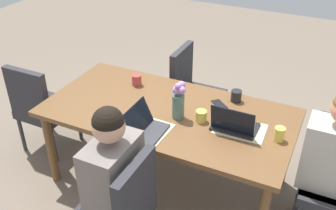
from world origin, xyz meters
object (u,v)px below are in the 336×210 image
chair_near_left_near (121,209)px  coffee_mug_near_right (137,80)px  phone_black (219,105)px  coffee_mug_near_left (201,116)px  chair_head_left_left_far (40,105)px  flower_vase (179,101)px  laptop_near_left_near (144,129)px  person_near_left_near (116,196)px  laptop_head_right_left_mid (234,125)px  chair_far_right_near (192,88)px  coffee_mug_centre_left (236,96)px  dining_table (168,118)px  person_head_right_left_mid (328,177)px  coffee_mug_centre_right (279,134)px

chair_near_left_near → coffee_mug_near_right: (-0.50, 1.10, 0.27)m
phone_black → coffee_mug_near_left: bearing=121.1°
chair_head_left_left_far → coffee_mug_near_left: (1.52, 0.07, 0.27)m
coffee_mug_near_left → coffee_mug_near_right: bearing=158.4°
flower_vase → laptop_near_left_near: size_ratio=0.93×
person_near_left_near → laptop_head_right_left_mid: (0.53, 0.76, 0.24)m
person_near_left_near → chair_far_right_near: person_near_left_near is taller
person_near_left_near → coffee_mug_centre_left: size_ratio=12.68×
dining_table → laptop_near_left_near: 0.37m
chair_near_left_near → chair_head_left_left_far: bearing=150.4°
laptop_near_left_near → coffee_mug_near_right: size_ratio=3.37×
person_head_right_left_mid → coffee_mug_centre_left: person_head_right_left_mid is taller
chair_far_right_near → dining_table: bearing=-81.5°
coffee_mug_centre_right → phone_black: coffee_mug_centre_right is taller
coffee_mug_centre_left → coffee_mug_centre_right: bearing=-41.7°
chair_head_left_left_far → coffee_mug_centre_right: bearing=2.4°
chair_far_right_near → chair_head_left_left_far: bearing=-142.0°
person_head_right_left_mid → laptop_head_right_left_mid: person_head_right_left_mid is taller
dining_table → person_head_right_left_mid: bearing=-0.1°
dining_table → coffee_mug_near_left: coffee_mug_near_left is taller
chair_near_left_near → coffee_mug_near_left: 0.89m
flower_vase → coffee_mug_centre_right: bearing=3.3°
laptop_near_left_near → chair_near_left_near: bearing=-78.8°
chair_near_left_near → laptop_near_left_near: size_ratio=2.81×
chair_far_right_near → flower_vase: 0.94m
coffee_mug_near_right → coffee_mug_centre_right: size_ratio=0.94×
dining_table → laptop_near_left_near: (-0.02, -0.35, 0.12)m
person_head_right_left_mid → laptop_near_left_near: 1.31m
laptop_head_right_left_mid → phone_black: laptop_head_right_left_mid is taller
person_near_left_near → coffee_mug_near_right: person_near_left_near is taller
coffee_mug_centre_left → person_head_right_left_mid: bearing=-24.9°
dining_table → coffee_mug_centre_left: bearing=40.2°
coffee_mug_centre_right → phone_black: bearing=153.4°
chair_near_left_near → coffee_mug_near_right: bearing=114.5°
chair_near_left_near → coffee_mug_near_left: chair_near_left_near is taller
coffee_mug_near_right → coffee_mug_near_left: bearing=-21.6°
dining_table → laptop_head_right_left_mid: size_ratio=6.05×
dining_table → person_head_right_left_mid: size_ratio=1.62×
flower_vase → laptop_head_right_left_mid: size_ratio=0.93×
laptop_near_left_near → phone_black: 0.70m
dining_table → coffee_mug_near_right: 0.51m
flower_vase → dining_table: bearing=154.9°
chair_head_left_left_far → coffee_mug_near_right: 0.93m
laptop_head_right_left_mid → coffee_mug_near_left: 0.25m
person_head_right_left_mid → coffee_mug_centre_left: 0.91m
coffee_mug_centre_right → chair_far_right_near: bearing=140.8°
coffee_mug_near_right → laptop_head_right_left_mid: bearing=-16.4°
coffee_mug_near_right → person_head_right_left_mid: bearing=-8.9°
dining_table → coffee_mug_near_left: 0.31m
chair_near_left_near → laptop_near_left_near: 0.58m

